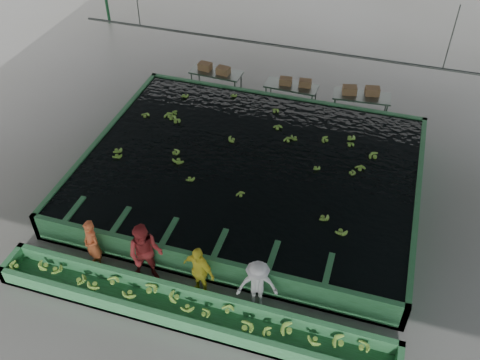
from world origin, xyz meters
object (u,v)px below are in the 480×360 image
(packing_table_mid, at_px, (291,96))
(box_stack_left, at_px, (214,72))
(flotation_tank, at_px, (250,173))
(worker_b, at_px, (145,254))
(worker_a, at_px, (92,245))
(box_stack_right, at_px, (360,94))
(box_stack_mid, at_px, (295,85))
(packing_table_left, at_px, (216,82))
(packing_table_right, at_px, (360,106))
(sorting_trough, at_px, (189,310))
(worker_c, at_px, (199,271))
(worker_d, at_px, (257,286))

(packing_table_mid, distance_m, box_stack_left, 3.05)
(flotation_tank, bearing_deg, worker_b, -108.43)
(worker_b, bearing_deg, worker_a, 164.49)
(box_stack_right, bearing_deg, box_stack_mid, -179.27)
(packing_table_left, relative_size, packing_table_right, 0.97)
(worker_b, distance_m, packing_table_right, 9.96)
(packing_table_mid, height_order, box_stack_mid, box_stack_mid)
(worker_b, xyz_separation_m, box_stack_left, (-1.40, 9.10, -0.04))
(packing_table_right, distance_m, box_stack_mid, 2.46)
(box_stack_right, bearing_deg, sorting_trough, -105.02)
(sorting_trough, xyz_separation_m, box_stack_right, (2.66, 9.91, 0.67))
(worker_c, xyz_separation_m, packing_table_left, (-2.73, 9.11, -0.34))
(packing_table_left, bearing_deg, packing_table_right, -0.86)
(worker_d, xyz_separation_m, box_stack_left, (-4.30, 9.10, 0.12))
(flotation_tank, xyz_separation_m, packing_table_left, (-2.76, 4.81, -0.00))
(packing_table_left, relative_size, box_stack_left, 1.57)
(worker_b, bearing_deg, worker_d, -15.51)
(worker_d, distance_m, box_stack_right, 9.19)
(worker_b, height_order, packing_table_right, worker_b)
(worker_c, bearing_deg, packing_table_right, 90.48)
(box_stack_mid, height_order, box_stack_right, box_stack_right)
(sorting_trough, relative_size, worker_c, 6.36)
(flotation_tank, xyz_separation_m, packing_table_right, (2.73, 4.73, 0.01))
(worker_a, bearing_deg, box_stack_mid, 94.91)
(worker_a, xyz_separation_m, packing_table_left, (0.19, 9.11, -0.33))
(sorting_trough, xyz_separation_m, box_stack_left, (-2.84, 9.90, 0.64))
(packing_table_left, bearing_deg, sorting_trough, -74.44)
(packing_table_mid, bearing_deg, worker_a, -109.09)
(worker_d, xyz_separation_m, packing_table_mid, (-1.29, 9.03, -0.33))
(flotation_tank, relative_size, box_stack_mid, 8.63)
(worker_b, height_order, packing_table_mid, worker_b)
(sorting_trough, distance_m, worker_a, 3.10)
(worker_c, distance_m, packing_table_right, 9.45)
(packing_table_left, relative_size, box_stack_mid, 1.69)
(sorting_trough, relative_size, worker_d, 6.48)
(box_stack_mid, bearing_deg, flotation_tank, -93.63)
(sorting_trough, bearing_deg, box_stack_left, 105.98)
(worker_b, bearing_deg, packing_table_right, 49.75)
(flotation_tank, bearing_deg, packing_table_mid, 87.86)
(packing_table_mid, relative_size, box_stack_left, 1.54)
(packing_table_mid, bearing_deg, box_stack_right, 1.94)
(worker_b, xyz_separation_m, packing_table_right, (4.16, 9.03, -0.47))
(packing_table_left, height_order, box_stack_mid, box_stack_mid)
(worker_c, relative_size, box_stack_mid, 1.36)
(box_stack_left, bearing_deg, worker_a, -90.71)
(worker_a, relative_size, worker_d, 1.00)
(flotation_tank, distance_m, sorting_trough, 5.10)
(worker_d, bearing_deg, box_stack_right, 65.60)
(worker_b, xyz_separation_m, box_stack_mid, (1.74, 9.08, -0.05))
(box_stack_left, bearing_deg, packing_table_left, 8.12)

